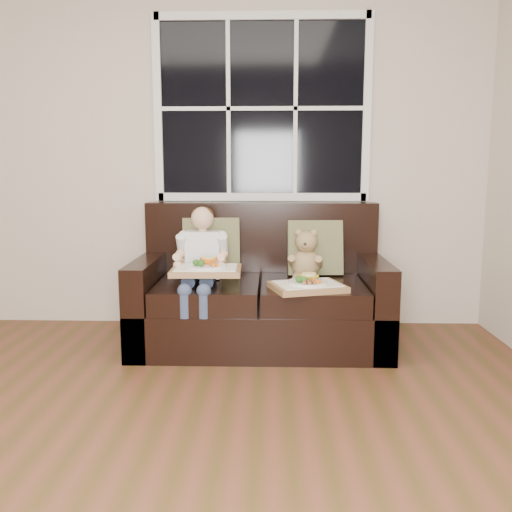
{
  "coord_description": "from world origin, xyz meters",
  "views": [
    {
      "loc": [
        0.61,
        -1.68,
        1.2
      ],
      "look_at": [
        0.52,
        1.85,
        0.64
      ],
      "focal_mm": 38.0,
      "sensor_mm": 36.0,
      "label": 1
    }
  ],
  "objects_px": {
    "loveseat": "(260,298)",
    "teddy_bear": "(306,258)",
    "tray_left": "(206,269)",
    "child": "(201,256)",
    "tray_right": "(307,285)"
  },
  "relations": [
    {
      "from": "loveseat",
      "to": "teddy_bear",
      "type": "xyz_separation_m",
      "value": [
        0.32,
        0.05,
        0.28
      ]
    },
    {
      "from": "loveseat",
      "to": "child",
      "type": "bearing_deg",
      "value": -163.9
    },
    {
      "from": "child",
      "to": "tray_left",
      "type": "xyz_separation_m",
      "value": [
        0.06,
        -0.2,
        -0.05
      ]
    },
    {
      "from": "teddy_bear",
      "to": "tray_left",
      "type": "height_order",
      "value": "teddy_bear"
    },
    {
      "from": "loveseat",
      "to": "tray_right",
      "type": "bearing_deg",
      "value": -49.02
    },
    {
      "from": "teddy_bear",
      "to": "tray_left",
      "type": "distance_m",
      "value": 0.75
    },
    {
      "from": "child",
      "to": "tray_right",
      "type": "xyz_separation_m",
      "value": [
        0.7,
        -0.23,
        -0.14
      ]
    },
    {
      "from": "teddy_bear",
      "to": "tray_left",
      "type": "xyz_separation_m",
      "value": [
        -0.66,
        -0.36,
        -0.02
      ]
    },
    {
      "from": "child",
      "to": "teddy_bear",
      "type": "relative_size",
      "value": 2.15
    },
    {
      "from": "tray_right",
      "to": "loveseat",
      "type": "bearing_deg",
      "value": 113.52
    },
    {
      "from": "child",
      "to": "teddy_bear",
      "type": "xyz_separation_m",
      "value": [
        0.71,
        0.16,
        -0.03
      ]
    },
    {
      "from": "loveseat",
      "to": "tray_right",
      "type": "xyz_separation_m",
      "value": [
        0.3,
        -0.35,
        0.17
      ]
    },
    {
      "from": "child",
      "to": "tray_right",
      "type": "distance_m",
      "value": 0.75
    },
    {
      "from": "child",
      "to": "loveseat",
      "type": "bearing_deg",
      "value": 16.1
    },
    {
      "from": "child",
      "to": "teddy_bear",
      "type": "bearing_deg",
      "value": 12.64
    }
  ]
}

